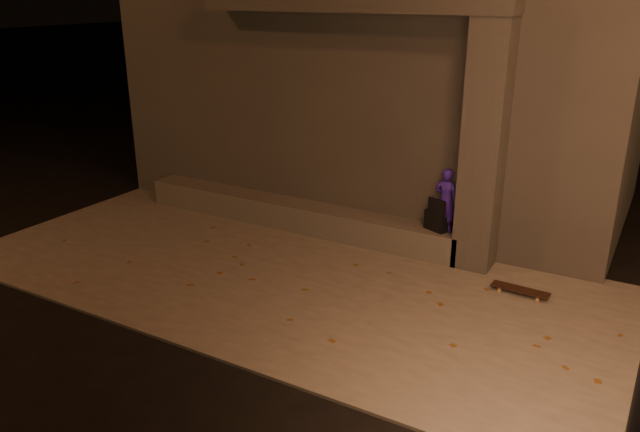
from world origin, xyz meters
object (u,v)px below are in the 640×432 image
Objects in this scene: column at (484,148)px; skateboard at (520,290)px; skateboarder at (446,200)px; backpack at (438,219)px.

skateboard is at bearing -37.87° from column.
skateboard is (1.35, -0.66, -0.88)m from skateboarder.
skateboard is at bearing 157.06° from skateboarder.
column is at bearing 145.17° from skateboard.
column is 3.64× the size of skateboarder.
column reaches higher than skateboarder.
skateboarder is 1.74m from skateboard.
backpack is 0.66× the size of skateboard.
skateboarder reaches higher than skateboard.
skateboarder is 1.92× the size of backpack.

